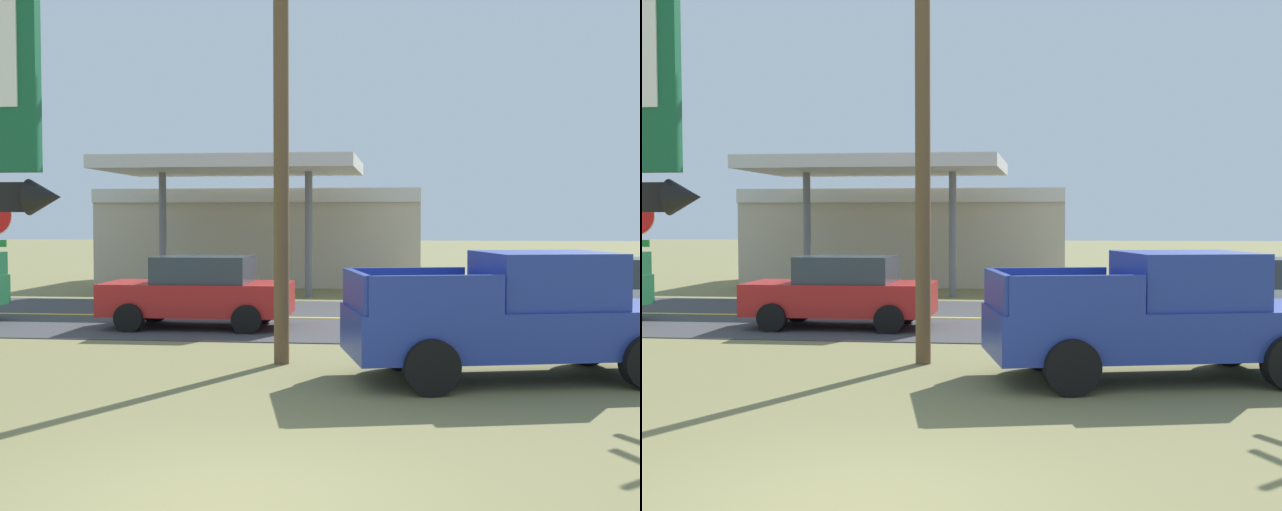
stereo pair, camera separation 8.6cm
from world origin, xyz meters
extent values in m
plane|color=olive|center=(0.00, 0.00, 0.00)|extent=(180.00, 180.00, 0.00)
cube|color=#3D3D3F|center=(0.00, 13.00, 0.01)|extent=(140.00, 8.00, 0.02)
cube|color=gold|center=(0.00, 13.00, 0.02)|extent=(126.00, 0.20, 0.01)
cone|color=black|center=(-2.73, 2.65, 2.73)|extent=(0.40, 0.44, 0.44)
cylinder|color=brown|center=(-0.53, 6.80, 4.08)|extent=(0.26, 0.26, 8.15)
cube|color=beige|center=(-3.95, 24.59, 1.80)|extent=(12.00, 6.00, 3.60)
cube|color=silver|center=(-3.95, 21.54, 3.35)|extent=(12.00, 0.12, 0.50)
cube|color=silver|center=(-3.95, 18.59, 4.20)|extent=(8.00, 5.00, 0.40)
cylinder|color=slate|center=(-6.35, 18.59, 2.10)|extent=(0.24, 0.24, 4.20)
cylinder|color=slate|center=(-1.55, 18.59, 2.10)|extent=(0.24, 0.24, 4.20)
cube|color=#233893|center=(3.28, 5.93, 0.76)|extent=(5.52, 3.13, 0.72)
cube|color=#233893|center=(3.72, 6.04, 1.54)|extent=(2.27, 2.20, 0.84)
cube|color=#28333D|center=(4.58, 6.25, 1.54)|extent=(0.49, 1.63, 0.71)
cube|color=#233893|center=(1.58, 6.47, 1.40)|extent=(1.92, 0.58, 0.56)
cube|color=#233893|center=(2.01, 4.68, 1.40)|extent=(1.92, 0.58, 0.56)
cube|color=#233893|center=(0.85, 5.34, 1.40)|extent=(0.56, 1.86, 0.56)
cylinder|color=black|center=(4.61, 7.26, 0.40)|extent=(0.84, 0.46, 0.80)
cylinder|color=black|center=(1.48, 6.51, 0.40)|extent=(0.84, 0.46, 0.80)
cylinder|color=black|center=(1.94, 4.60, 0.40)|extent=(0.84, 0.46, 0.80)
cylinder|color=black|center=(5.73, 10.12, 0.32)|extent=(0.64, 0.24, 0.64)
cylinder|color=black|center=(5.73, 11.88, 0.32)|extent=(0.64, 0.24, 0.64)
cube|color=red|center=(-3.13, 11.00, 0.68)|extent=(4.20, 1.76, 0.72)
cube|color=#2D3842|center=(-2.98, 11.00, 1.34)|extent=(2.10, 1.56, 0.60)
cylinder|color=black|center=(-4.43, 10.12, 0.32)|extent=(0.64, 0.24, 0.64)
cylinder|color=black|center=(-4.43, 11.88, 0.32)|extent=(0.64, 0.24, 0.64)
cylinder|color=black|center=(-1.82, 10.12, 0.32)|extent=(0.64, 0.24, 0.64)
cylinder|color=black|center=(-1.82, 11.88, 0.32)|extent=(0.64, 0.24, 0.64)
camera|label=1|loc=(1.61, -6.44, 2.45)|focal=44.36mm
camera|label=2|loc=(1.70, -6.43, 2.45)|focal=44.36mm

